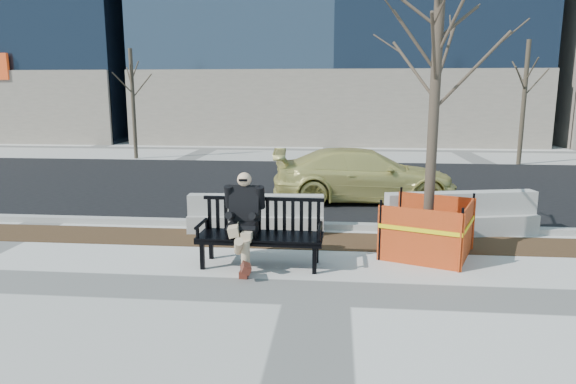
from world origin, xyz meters
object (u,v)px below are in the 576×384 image
Objects in this scene: seated_man at (244,264)px; tree_fence at (426,255)px; jersey_barrier_right at (459,234)px; sedan at (363,201)px; bench at (261,266)px; jersey_barrier_left at (256,232)px.

tree_fence is at bearing 15.47° from seated_man.
seated_man reaches higher than jersey_barrier_right.
seated_man is 5.78m from sedan.
bench reaches higher than jersey_barrier_left.
jersey_barrier_left is 0.89× the size of jersey_barrier_right.
jersey_barrier_right is at bearing 29.96° from seated_man.
jersey_barrier_right reaches higher than jersey_barrier_left.
jersey_barrier_left is at bearing 139.80° from sedan.
seated_man is at bearing 168.74° from bench.
sedan is 4.09m from jersey_barrier_left.
bench is 5.74m from sedan.
jersey_barrier_right is (0.89, 1.41, 0.00)m from tree_fence.
tree_fence is 1.67m from jersey_barrier_right.
jersey_barrier_right is at bearing -0.32° from jersey_barrier_left.
seated_man is 0.55× the size of jersey_barrier_left.
sedan is at bearing 101.15° from tree_fence.
tree_fence is at bearing 18.01° from bench.
jersey_barrier_right is at bearing -155.25° from sedan.
sedan is at bearing 107.12° from jersey_barrier_right.
jersey_barrier_right is at bearing 32.49° from bench.
tree_fence is 1.71× the size of jersey_barrier_right.
sedan is (1.95, 5.40, 0.00)m from bench.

